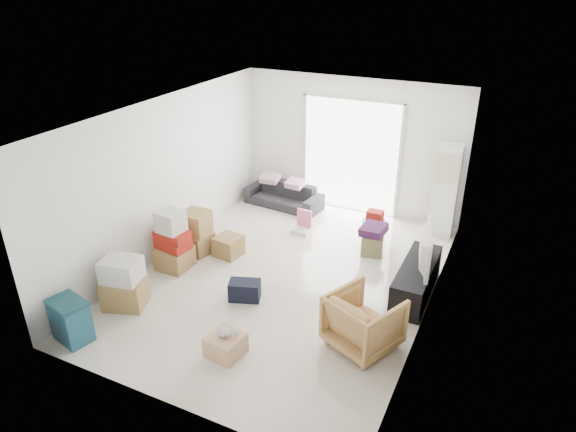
% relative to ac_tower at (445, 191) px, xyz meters
% --- Properties ---
extents(room_shell, '(4.98, 6.48, 3.18)m').
position_rel_ac_tower_xyz_m(room_shell, '(-1.95, -2.65, 0.48)').
color(room_shell, silver).
rests_on(room_shell, ground).
extents(sliding_door, '(2.10, 0.04, 2.33)m').
position_rel_ac_tower_xyz_m(sliding_door, '(-1.95, 0.33, 0.37)').
color(sliding_door, white).
rests_on(sliding_door, room_shell).
extents(ac_tower, '(0.45, 0.30, 1.75)m').
position_rel_ac_tower_xyz_m(ac_tower, '(0.00, 0.00, 0.00)').
color(ac_tower, white).
rests_on(ac_tower, room_shell).
extents(tv_console, '(0.46, 1.53, 0.51)m').
position_rel_ac_tower_xyz_m(tv_console, '(0.05, -2.21, -0.62)').
color(tv_console, black).
rests_on(tv_console, room_shell).
extents(television, '(0.81, 1.16, 0.14)m').
position_rel_ac_tower_xyz_m(television, '(0.05, -2.21, -0.30)').
color(television, black).
rests_on(television, tv_console).
extents(sofa, '(1.68, 0.64, 0.64)m').
position_rel_ac_tower_xyz_m(sofa, '(-3.21, -0.15, -0.55)').
color(sofa, '#25252A').
rests_on(sofa, room_shell).
extents(pillow_left, '(0.37, 0.30, 0.11)m').
position_rel_ac_tower_xyz_m(pillow_left, '(-3.53, -0.14, -0.18)').
color(pillow_left, '#BD8A9C').
rests_on(pillow_left, sofa).
extents(pillow_right, '(0.35, 0.29, 0.11)m').
position_rel_ac_tower_xyz_m(pillow_right, '(-2.93, -0.19, -0.18)').
color(pillow_right, '#BD8A9C').
rests_on(pillow_right, sofa).
extents(armchair, '(1.06, 1.03, 0.84)m').
position_rel_ac_tower_xyz_m(armchair, '(-0.30, -3.70, -0.45)').
color(armchair, tan).
rests_on(armchair, room_shell).
extents(storage_bins, '(0.60, 0.48, 0.60)m').
position_rel_ac_tower_xyz_m(storage_bins, '(-3.85, -5.27, -0.57)').
color(storage_bins, navy).
rests_on(storage_bins, room_shell).
extents(box_stack_a, '(0.71, 0.65, 0.78)m').
position_rel_ac_tower_xyz_m(box_stack_a, '(-3.75, -4.36, -0.51)').
color(box_stack_a, olive).
rests_on(box_stack_a, room_shell).
extents(box_stack_b, '(0.60, 0.51, 1.03)m').
position_rel_ac_tower_xyz_m(box_stack_b, '(-3.75, -3.17, -0.43)').
color(box_stack_b, olive).
rests_on(box_stack_b, room_shell).
extents(box_stack_c, '(0.59, 0.52, 0.77)m').
position_rel_ac_tower_xyz_m(box_stack_c, '(-3.72, -2.56, -0.50)').
color(box_stack_c, olive).
rests_on(box_stack_c, room_shell).
extents(loose_box, '(0.47, 0.47, 0.35)m').
position_rel_ac_tower_xyz_m(loose_box, '(-3.16, -2.42, -0.70)').
color(loose_box, olive).
rests_on(loose_box, room_shell).
extents(duffel_bag, '(0.53, 0.42, 0.30)m').
position_rel_ac_tower_xyz_m(duffel_bag, '(-2.24, -3.46, -0.73)').
color(duffel_bag, black).
rests_on(duffel_bag, room_shell).
extents(ottoman, '(0.43, 0.43, 0.36)m').
position_rel_ac_tower_xyz_m(ottoman, '(-0.92, -1.29, -0.69)').
color(ottoman, olive).
rests_on(ottoman, room_shell).
extents(blanket, '(0.45, 0.45, 0.14)m').
position_rel_ac_tower_xyz_m(blanket, '(-0.92, -1.29, -0.44)').
color(blanket, '#401A43').
rests_on(blanket, ottoman).
extents(kids_table, '(0.45, 0.45, 0.59)m').
position_rel_ac_tower_xyz_m(kids_table, '(-1.05, -0.80, -0.46)').
color(kids_table, blue).
rests_on(kids_table, room_shell).
extents(toy_walker, '(0.33, 0.29, 0.43)m').
position_rel_ac_tower_xyz_m(toy_walker, '(-2.36, -1.06, -0.76)').
color(toy_walker, silver).
rests_on(toy_walker, room_shell).
extents(wood_crate, '(0.48, 0.48, 0.28)m').
position_rel_ac_tower_xyz_m(wood_crate, '(-1.84, -4.64, -0.73)').
color(wood_crate, tan).
rests_on(wood_crate, room_shell).
extents(plush_bunny, '(0.28, 0.16, 0.14)m').
position_rel_ac_tower_xyz_m(plush_bunny, '(-1.81, -4.63, -0.53)').
color(plush_bunny, '#B2ADA8').
rests_on(plush_bunny, wood_crate).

